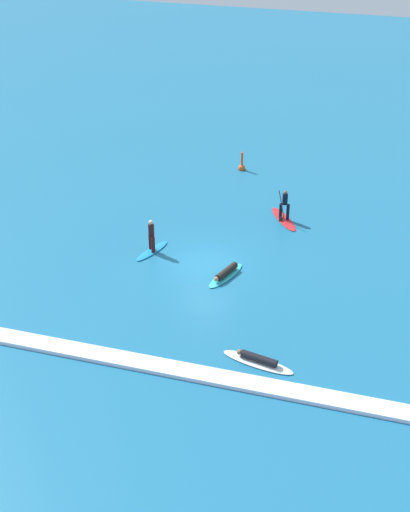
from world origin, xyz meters
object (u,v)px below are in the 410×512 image
marker_buoy (242,167)px  surfer_on_teal_board (226,274)px  surfer_on_white_board (258,360)px  surfer_on_blue_board (152,243)px  surfer_on_red_board (284,213)px

marker_buoy → surfer_on_teal_board: bearing=-80.1°
surfer_on_teal_board → surfer_on_white_board: size_ratio=0.86×
surfer_on_teal_board → surfer_on_blue_board: (-4.32, 1.24, 0.38)m
surfer_on_blue_board → surfer_on_red_board: (5.99, 5.39, -0.08)m
surfer_on_red_board → marker_buoy: (-3.89, 6.03, -0.24)m
surfer_on_white_board → surfer_on_teal_board: bearing=-52.6°
surfer_on_teal_board → marker_buoy: bearing=-150.2°
surfer_on_red_board → surfer_on_white_board: surfer_on_red_board is taller
surfer_on_teal_board → surfer_on_red_board: surfer_on_red_board is taller
surfer_on_red_board → surfer_on_white_board: (1.27, -12.66, -0.32)m
surfer_on_blue_board → surfer_on_white_board: bearing=-115.4°
surfer_on_teal_board → surfer_on_red_board: 6.85m
surfer_on_teal_board → marker_buoy: size_ratio=2.08×
surfer_on_blue_board → surfer_on_red_board: surfer_on_red_board is taller
surfer_on_teal_board → marker_buoy: marker_buoy is taller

